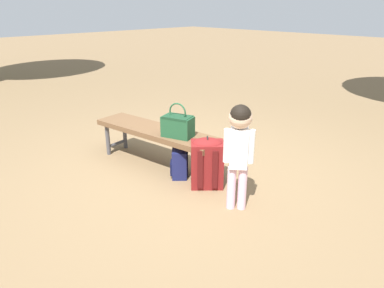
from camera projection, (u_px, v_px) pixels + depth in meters
ground_plane at (190, 174)px, 3.93m from camera, size 40.00×40.00×0.00m
park_bench at (156, 133)px, 4.02m from camera, size 1.64×0.61×0.45m
handbag at (178, 125)px, 3.72m from camera, size 0.36×0.27×0.37m
child_standing at (239, 141)px, 3.04m from camera, size 0.22×0.20×0.99m
backpack_large at (207, 161)px, 3.60m from camera, size 0.40×0.40×0.55m
backpack_small at (179, 162)px, 3.81m from camera, size 0.26×0.26×0.36m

